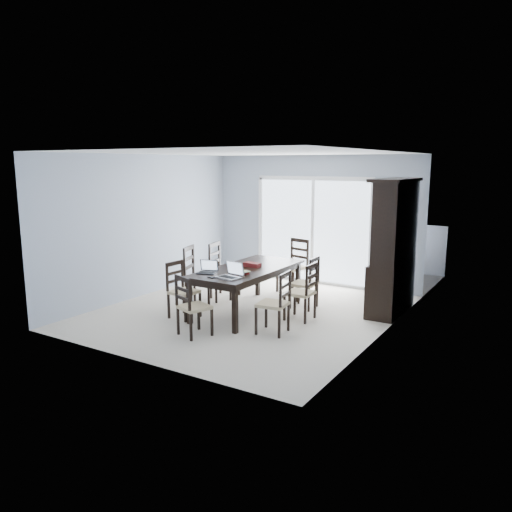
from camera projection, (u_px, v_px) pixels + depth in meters
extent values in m
plane|color=beige|center=(248.00, 312.00, 8.31)|extent=(5.00, 5.00, 0.00)
plane|color=white|center=(247.00, 153.00, 7.84)|extent=(5.00, 5.00, 0.00)
cube|color=#9BA7B9|center=(314.00, 220.00, 10.17)|extent=(4.50, 0.02, 2.60)
cube|color=#9BA7B9|center=(145.00, 226.00, 9.24)|extent=(0.02, 5.00, 2.60)
cube|color=#9BA7B9|center=(384.00, 246.00, 6.91)|extent=(0.02, 5.00, 2.60)
cube|color=gray|center=(331.00, 275.00, 11.25)|extent=(4.50, 2.00, 0.10)
cube|color=#99999E|center=(348.00, 243.00, 11.98)|extent=(4.50, 0.06, 1.10)
cube|color=black|center=(248.00, 269.00, 8.18)|extent=(1.00, 2.20, 0.04)
cube|color=black|center=(248.00, 272.00, 8.19)|extent=(0.88, 2.08, 0.10)
cube|color=black|center=(190.00, 302.00, 7.63)|extent=(0.07, 0.07, 0.69)
cube|color=black|center=(235.00, 310.00, 7.20)|extent=(0.07, 0.07, 0.69)
cube|color=black|center=(258.00, 277.00, 9.30)|extent=(0.07, 0.07, 0.69)
cube|color=black|center=(298.00, 283.00, 8.87)|extent=(0.07, 0.07, 0.69)
cube|color=black|center=(391.00, 287.00, 8.24)|extent=(0.45, 1.30, 0.85)
cube|color=black|center=(396.00, 222.00, 8.03)|extent=(0.38, 1.30, 1.30)
cube|color=black|center=(396.00, 180.00, 7.92)|extent=(0.50, 1.38, 0.05)
cube|color=black|center=(376.00, 224.00, 7.78)|extent=(0.02, 0.36, 1.18)
cube|color=black|center=(384.00, 222.00, 8.13)|extent=(0.02, 0.36, 1.18)
cube|color=black|center=(392.00, 219.00, 8.48)|extent=(0.02, 0.36, 1.18)
cube|color=silver|center=(313.00, 232.00, 10.20)|extent=(2.40, 0.02, 2.10)
cube|color=white|center=(314.00, 178.00, 9.98)|extent=(2.52, 0.05, 0.08)
cube|color=white|center=(313.00, 232.00, 10.18)|extent=(0.06, 0.05, 2.10)
cube|color=white|center=(312.00, 281.00, 10.37)|extent=(2.52, 0.05, 0.05)
cube|color=black|center=(184.00, 301.00, 8.20)|extent=(0.03, 0.03, 0.40)
cube|color=black|center=(169.00, 306.00, 7.92)|extent=(0.03, 0.03, 0.40)
cube|color=black|center=(200.00, 305.00, 8.01)|extent=(0.03, 0.03, 0.40)
cube|color=black|center=(185.00, 310.00, 7.72)|extent=(0.03, 0.03, 0.40)
cube|color=tan|center=(184.00, 292.00, 7.92)|extent=(0.41, 0.41, 0.05)
cube|color=black|center=(195.00, 289.00, 8.89)|extent=(0.05, 0.05, 0.46)
cube|color=black|center=(186.00, 295.00, 8.50)|extent=(0.05, 0.05, 0.46)
cube|color=black|center=(216.00, 290.00, 8.80)|extent=(0.05, 0.05, 0.46)
cube|color=black|center=(209.00, 296.00, 8.41)|extent=(0.05, 0.05, 0.46)
cube|color=tan|center=(201.00, 278.00, 8.60)|extent=(0.57, 0.57, 0.05)
cube|color=black|center=(220.00, 282.00, 9.46)|extent=(0.04, 0.04, 0.45)
cube|color=black|center=(211.00, 286.00, 9.10)|extent=(0.04, 0.04, 0.45)
cube|color=black|center=(239.00, 284.00, 9.32)|extent=(0.04, 0.04, 0.45)
cube|color=black|center=(231.00, 288.00, 8.96)|extent=(0.04, 0.04, 0.45)
cube|color=tan|center=(225.00, 272.00, 9.17)|extent=(0.50, 0.50, 0.05)
cube|color=black|center=(279.00, 324.00, 7.01)|extent=(0.04, 0.04, 0.41)
cube|color=black|center=(289.00, 317.00, 7.33)|extent=(0.04, 0.04, 0.41)
cube|color=black|center=(256.00, 321.00, 7.16)|extent=(0.04, 0.04, 0.41)
cube|color=black|center=(266.00, 314.00, 7.48)|extent=(0.04, 0.04, 0.41)
cube|color=tan|center=(273.00, 304.00, 7.21)|extent=(0.44, 0.44, 0.05)
cube|color=black|center=(305.00, 311.00, 7.64)|extent=(0.03, 0.03, 0.41)
cube|color=black|center=(315.00, 306.00, 7.94)|extent=(0.03, 0.03, 0.41)
cube|color=black|center=(285.00, 308.00, 7.82)|extent=(0.03, 0.03, 0.41)
cube|color=black|center=(295.00, 303.00, 8.12)|extent=(0.03, 0.03, 0.41)
cube|color=tan|center=(300.00, 293.00, 7.84)|extent=(0.40, 0.40, 0.05)
cube|color=black|center=(309.00, 300.00, 8.28)|extent=(0.03, 0.03, 0.39)
cube|color=black|center=(317.00, 295.00, 8.58)|extent=(0.03, 0.03, 0.39)
cube|color=black|center=(290.00, 297.00, 8.45)|extent=(0.03, 0.03, 0.39)
cube|color=black|center=(299.00, 293.00, 8.75)|extent=(0.03, 0.03, 0.39)
cube|color=tan|center=(304.00, 284.00, 8.47)|extent=(0.40, 0.40, 0.05)
cube|color=black|center=(178.00, 321.00, 7.17)|extent=(0.04, 0.04, 0.39)
cube|color=black|center=(191.00, 327.00, 6.90)|extent=(0.04, 0.04, 0.39)
cube|color=black|center=(199.00, 317.00, 7.39)|extent=(0.04, 0.04, 0.39)
cube|color=black|center=(212.00, 322.00, 7.12)|extent=(0.04, 0.04, 0.39)
cube|color=tan|center=(195.00, 307.00, 7.10)|extent=(0.49, 0.49, 0.05)
cube|color=black|center=(307.00, 280.00, 9.56)|extent=(0.04, 0.04, 0.45)
cube|color=black|center=(291.00, 277.00, 9.84)|extent=(0.04, 0.04, 0.45)
cube|color=black|center=(293.00, 284.00, 9.29)|extent=(0.04, 0.04, 0.45)
cube|color=black|center=(277.00, 280.00, 9.56)|extent=(0.04, 0.04, 0.45)
cube|color=tan|center=(292.00, 268.00, 9.52)|extent=(0.53, 0.53, 0.05)
cube|color=black|center=(207.00, 273.00, 7.75)|extent=(0.34, 0.28, 0.02)
cube|color=silver|center=(207.00, 267.00, 7.74)|extent=(0.25, 0.11, 0.15)
cube|color=silver|center=(228.00, 277.00, 7.44)|extent=(0.38, 0.30, 0.02)
cube|color=silver|center=(228.00, 270.00, 7.41)|extent=(0.31, 0.09, 0.18)
cube|color=maroon|center=(239.00, 273.00, 7.73)|extent=(0.30, 0.25, 0.03)
cube|color=gold|center=(240.00, 271.00, 7.72)|extent=(0.30, 0.25, 0.01)
cube|color=black|center=(211.00, 277.00, 7.45)|extent=(0.12, 0.07, 0.01)
cube|color=#531011|center=(252.00, 265.00, 8.24)|extent=(0.29, 0.15, 0.07)
cube|color=brown|center=(316.00, 254.00, 11.29)|extent=(1.82, 1.67, 0.81)
cube|color=#999999|center=(317.00, 235.00, 11.21)|extent=(1.87, 1.72, 0.05)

